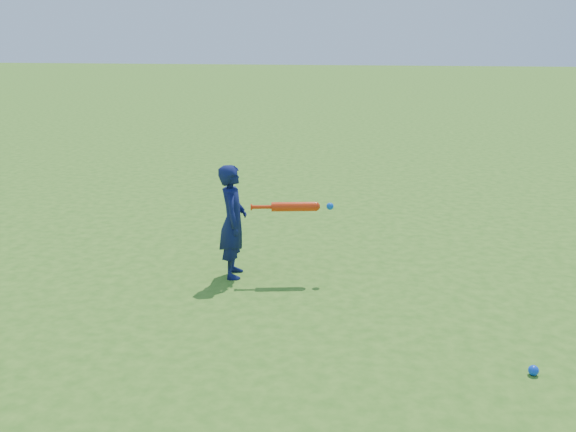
% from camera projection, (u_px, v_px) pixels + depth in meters
% --- Properties ---
extents(ground, '(80.00, 80.00, 0.00)m').
position_uv_depth(ground, '(242.00, 277.00, 5.91)').
color(ground, '#356A19').
rests_on(ground, ground).
extents(child, '(0.30, 0.41, 1.04)m').
position_uv_depth(child, '(233.00, 221.00, 5.81)').
color(child, '#0E1543').
rests_on(child, ground).
extents(ground_ball_blue, '(0.07, 0.07, 0.07)m').
position_uv_depth(ground_ball_blue, '(533.00, 370.00, 4.21)').
color(ground_ball_blue, blue).
rests_on(ground_ball_blue, ground).
extents(bat_swing, '(0.74, 0.19, 0.08)m').
position_uv_depth(bat_swing, '(297.00, 207.00, 5.75)').
color(bat_swing, red).
rests_on(bat_swing, ground).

